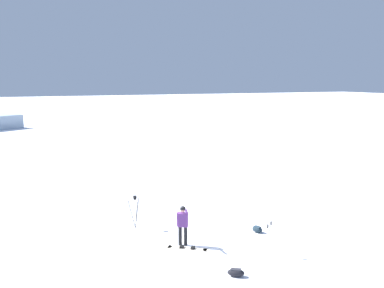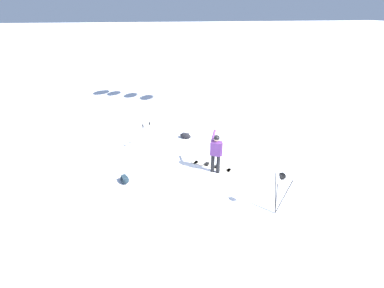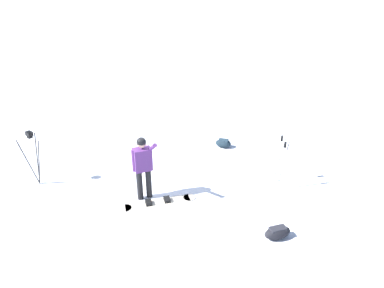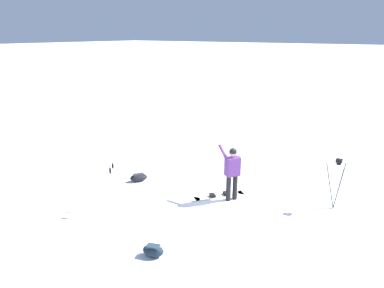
{
  "view_description": "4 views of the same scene",
  "coord_description": "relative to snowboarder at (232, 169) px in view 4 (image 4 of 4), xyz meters",
  "views": [
    {
      "loc": [
        6.54,
        14.7,
        6.48
      ],
      "look_at": [
        1.38,
        2.96,
        4.48
      ],
      "focal_mm": 39.14,
      "sensor_mm": 36.0,
      "label": 1
    },
    {
      "loc": [
        -2.01,
        -7.78,
        5.59
      ],
      "look_at": [
        -0.21,
        0.9,
        0.96
      ],
      "focal_mm": 23.94,
      "sensor_mm": 36.0,
      "label": 2
    },
    {
      "loc": [
        5.64,
        5.51,
        4.97
      ],
      "look_at": [
        0.05,
        1.24,
        1.54
      ],
      "focal_mm": 33.82,
      "sensor_mm": 36.0,
      "label": 3
    },
    {
      "loc": [
        -7.88,
        -4.42,
        4.7
      ],
      "look_at": [
        0.09,
        1.29,
        1.63
      ],
      "focal_mm": 33.53,
      "sensor_mm": 36.0,
      "label": 4
    }
  ],
  "objects": [
    {
      "name": "gear_bag_large",
      "position": [
        -3.43,
        0.01,
        -0.81
      ],
      "size": [
        0.44,
        0.55,
        0.26
      ],
      "color": "#192833",
      "rests_on": "ground_plane"
    },
    {
      "name": "ski_poles",
      "position": [
        -2.45,
        2.31,
        -0.1
      ],
      "size": [
        0.43,
        0.4,
        1.3
      ],
      "color": "gray",
      "rests_on": "ground_plane"
    },
    {
      "name": "gear_bag_small",
      "position": [
        -0.6,
        3.15,
        -0.82
      ],
      "size": [
        0.63,
        0.55,
        0.26
      ],
      "color": "black",
      "rests_on": "ground_plane"
    },
    {
      "name": "ground_plane",
      "position": [
        -0.57,
        -0.21,
        -0.96
      ],
      "size": [
        300.0,
        300.0,
        0.0
      ],
      "primitive_type": "plane",
      "color": "white"
    },
    {
      "name": "snowboard",
      "position": [
        -0.02,
        0.4,
        -0.93
      ],
      "size": [
        1.52,
        1.2,
        0.1
      ],
      "color": "beige",
      "rests_on": "ground_plane"
    },
    {
      "name": "snowboarder",
      "position": [
        0.0,
        0.0,
        0.0
      ],
      "size": [
        0.48,
        0.74,
        1.61
      ],
      "color": "black",
      "rests_on": "ground_plane"
    },
    {
      "name": "camera_tripod",
      "position": [
        1.19,
        -2.59,
        0.08
      ],
      "size": [
        0.55,
        0.53,
        1.46
      ],
      "color": "#262628",
      "rests_on": "ground_plane"
    }
  ]
}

